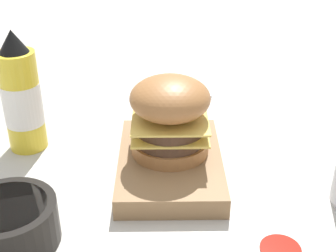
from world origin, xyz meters
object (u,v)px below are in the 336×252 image
at_px(ketchup_bottle, 22,98).
at_px(burger, 172,116).
at_px(spoon, 157,96).
at_px(side_bowl, 9,223).
at_px(serving_board, 168,164).

bearing_deg(ketchup_bottle, burger, -106.06).
xyz_separation_m(ketchup_bottle, spoon, (0.18, -0.21, -0.08)).
height_order(side_bowl, spoon, side_bowl).
relative_size(serving_board, burger, 1.89).
height_order(serving_board, ketchup_bottle, ketchup_bottle).
xyz_separation_m(serving_board, ketchup_bottle, (0.08, 0.23, 0.07)).
bearing_deg(spoon, ketchup_bottle, 40.96).
height_order(ketchup_bottle, spoon, ketchup_bottle).
height_order(serving_board, side_bowl, side_bowl).
bearing_deg(serving_board, side_bowl, 127.11).
bearing_deg(serving_board, ketchup_bottle, 70.58).
relative_size(ketchup_bottle, spoon, 1.25).
bearing_deg(burger, side_bowl, 128.57).
relative_size(side_bowl, spoon, 0.74).
bearing_deg(spoon, serving_board, 94.66).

